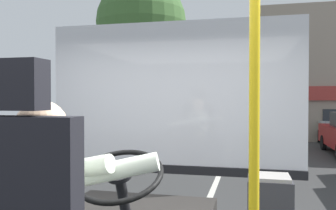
% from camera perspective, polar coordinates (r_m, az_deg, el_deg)
% --- Properties ---
extents(ground, '(18.00, 44.00, 0.06)m').
position_cam_1_polar(ground, '(10.73, 9.12, -9.14)').
color(ground, '#373737').
extents(bus_driver, '(0.81, 0.59, 0.71)m').
position_cam_1_polar(bus_driver, '(1.62, -18.13, -15.54)').
color(bus_driver, '#332D28').
rests_on(bus_driver, driver_seat).
extents(handrail_pole, '(0.04, 0.04, 2.01)m').
position_cam_1_polar(handrail_pole, '(1.52, 13.72, -6.43)').
color(handrail_pole, gold).
rests_on(handrail_pole, bus_floor).
extents(windshield_panel, '(2.50, 0.08, 1.48)m').
position_cam_1_polar(windshield_panel, '(3.44, 0.62, -1.49)').
color(windshield_panel, silver).
extents(street_tree, '(3.00, 3.00, 5.87)m').
position_cam_1_polar(street_tree, '(12.12, -4.30, 12.81)').
color(street_tree, '#4C3828').
rests_on(street_tree, ground).
extents(parked_car_silver, '(1.92, 4.16, 1.41)m').
position_cam_1_polar(parked_car_silver, '(17.80, 25.35, -2.71)').
color(parked_car_silver, silver).
rests_on(parked_car_silver, ground).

